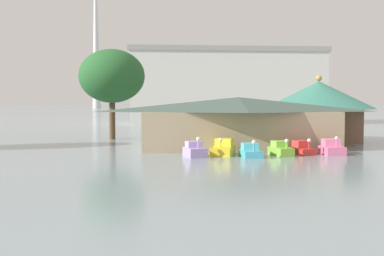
{
  "coord_description": "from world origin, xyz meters",
  "views": [
    {
      "loc": [
        3.58,
        -4.15,
        4.61
      ],
      "look_at": [
        5.91,
        25.92,
        2.87
      ],
      "focal_mm": 42.78,
      "sensor_mm": 36.0,
      "label": 1
    }
  ],
  "objects_px": {
    "pedal_boat_red": "(302,149)",
    "background_building_block": "(224,87)",
    "pedal_boat_pink": "(332,148)",
    "green_roof_pavilion": "(318,108)",
    "boathouse": "(238,122)",
    "pedal_boat_lavender": "(195,150)",
    "distant_broadcast_tower": "(96,10)",
    "pedal_boat_cyan": "(250,151)",
    "shoreline_tree_mid": "(112,76)",
    "pedal_boat_yellow": "(223,149)",
    "pedal_boat_lime": "(281,150)"
  },
  "relations": [
    {
      "from": "pedal_boat_cyan",
      "to": "shoreline_tree_mid",
      "type": "relative_size",
      "value": 0.25
    },
    {
      "from": "boathouse",
      "to": "distant_broadcast_tower",
      "type": "height_order",
      "value": "distant_broadcast_tower"
    },
    {
      "from": "pedal_boat_cyan",
      "to": "pedal_boat_red",
      "type": "relative_size",
      "value": 1.05
    },
    {
      "from": "pedal_boat_lime",
      "to": "boathouse",
      "type": "relative_size",
      "value": 0.13
    },
    {
      "from": "shoreline_tree_mid",
      "to": "green_roof_pavilion",
      "type": "bearing_deg",
      "value": -11.78
    },
    {
      "from": "pedal_boat_lime",
      "to": "pedal_boat_red",
      "type": "xyz_separation_m",
      "value": [
        2.15,
        0.81,
        -0.04
      ]
    },
    {
      "from": "pedal_boat_yellow",
      "to": "distant_broadcast_tower",
      "type": "distance_m",
      "value": 312.61
    },
    {
      "from": "shoreline_tree_mid",
      "to": "pedal_boat_yellow",
      "type": "bearing_deg",
      "value": -57.86
    },
    {
      "from": "pedal_boat_yellow",
      "to": "background_building_block",
      "type": "height_order",
      "value": "background_building_block"
    },
    {
      "from": "pedal_boat_lavender",
      "to": "background_building_block",
      "type": "bearing_deg",
      "value": 155.59
    },
    {
      "from": "distant_broadcast_tower",
      "to": "background_building_block",
      "type": "bearing_deg",
      "value": -76.46
    },
    {
      "from": "green_roof_pavilion",
      "to": "distant_broadcast_tower",
      "type": "distance_m",
      "value": 302.02
    },
    {
      "from": "shoreline_tree_mid",
      "to": "distant_broadcast_tower",
      "type": "distance_m",
      "value": 292.24
    },
    {
      "from": "pedal_boat_cyan",
      "to": "shoreline_tree_mid",
      "type": "distance_m",
      "value": 24.49
    },
    {
      "from": "green_roof_pavilion",
      "to": "boathouse",
      "type": "bearing_deg",
      "value": -144.71
    },
    {
      "from": "pedal_boat_cyan",
      "to": "pedal_boat_pink",
      "type": "bearing_deg",
      "value": 98.18
    },
    {
      "from": "green_roof_pavilion",
      "to": "pedal_boat_yellow",
      "type": "bearing_deg",
      "value": -135.52
    },
    {
      "from": "pedal_boat_lime",
      "to": "boathouse",
      "type": "distance_m",
      "value": 6.73
    },
    {
      "from": "pedal_boat_lavender",
      "to": "pedal_boat_pink",
      "type": "relative_size",
      "value": 1.03
    },
    {
      "from": "pedal_boat_lime",
      "to": "background_building_block",
      "type": "xyz_separation_m",
      "value": [
        3.78,
        59.42,
        7.23
      ]
    },
    {
      "from": "pedal_boat_yellow",
      "to": "boathouse",
      "type": "bearing_deg",
      "value": 175.94
    },
    {
      "from": "pedal_boat_lime",
      "to": "background_building_block",
      "type": "distance_m",
      "value": 59.98
    },
    {
      "from": "pedal_boat_red",
      "to": "distant_broadcast_tower",
      "type": "bearing_deg",
      "value": 173.2
    },
    {
      "from": "pedal_boat_cyan",
      "to": "boathouse",
      "type": "height_order",
      "value": "boathouse"
    },
    {
      "from": "pedal_boat_red",
      "to": "background_building_block",
      "type": "height_order",
      "value": "background_building_block"
    },
    {
      "from": "pedal_boat_pink",
      "to": "green_roof_pavilion",
      "type": "xyz_separation_m",
      "value": [
        3.42,
        12.95,
        3.38
      ]
    },
    {
      "from": "boathouse",
      "to": "distant_broadcast_tower",
      "type": "xyz_separation_m",
      "value": [
        -51.8,
        295.41,
        68.24
      ]
    },
    {
      "from": "pedal_boat_red",
      "to": "background_building_block",
      "type": "xyz_separation_m",
      "value": [
        1.63,
        58.61,
        7.27
      ]
    },
    {
      "from": "pedal_boat_yellow",
      "to": "background_building_block",
      "type": "distance_m",
      "value": 59.81
    },
    {
      "from": "pedal_boat_yellow",
      "to": "background_building_block",
      "type": "relative_size",
      "value": 0.08
    },
    {
      "from": "pedal_boat_yellow",
      "to": "green_roof_pavilion",
      "type": "xyz_separation_m",
      "value": [
        13.0,
        12.76,
        3.35
      ]
    },
    {
      "from": "pedal_boat_lavender",
      "to": "pedal_boat_lime",
      "type": "relative_size",
      "value": 0.95
    },
    {
      "from": "pedal_boat_lavender",
      "to": "green_roof_pavilion",
      "type": "bearing_deg",
      "value": 117.73
    },
    {
      "from": "pedal_boat_lavender",
      "to": "shoreline_tree_mid",
      "type": "height_order",
      "value": "shoreline_tree_mid"
    },
    {
      "from": "boathouse",
      "to": "background_building_block",
      "type": "relative_size",
      "value": 0.51
    },
    {
      "from": "green_roof_pavilion",
      "to": "background_building_block",
      "type": "height_order",
      "value": "background_building_block"
    },
    {
      "from": "pedal_boat_yellow",
      "to": "green_roof_pavilion",
      "type": "height_order",
      "value": "green_roof_pavilion"
    },
    {
      "from": "pedal_boat_yellow",
      "to": "pedal_boat_cyan",
      "type": "xyz_separation_m",
      "value": [
        2.08,
        -1.45,
        -0.11
      ]
    },
    {
      "from": "pedal_boat_red",
      "to": "boathouse",
      "type": "bearing_deg",
      "value": -153.57
    },
    {
      "from": "pedal_boat_pink",
      "to": "pedal_boat_lime",
      "type": "bearing_deg",
      "value": -82.99
    },
    {
      "from": "pedal_boat_yellow",
      "to": "green_roof_pavilion",
      "type": "bearing_deg",
      "value": 153.77
    },
    {
      "from": "pedal_boat_lime",
      "to": "distant_broadcast_tower",
      "type": "xyz_separation_m",
      "value": [
        -54.45,
        301.21,
        70.38
      ]
    },
    {
      "from": "boathouse",
      "to": "green_roof_pavilion",
      "type": "bearing_deg",
      "value": 35.29
    },
    {
      "from": "boathouse",
      "to": "pedal_boat_lime",
      "type": "bearing_deg",
      "value": -65.46
    },
    {
      "from": "pedal_boat_lavender",
      "to": "distant_broadcast_tower",
      "type": "xyz_separation_m",
      "value": [
        -47.02,
        301.55,
        70.35
      ]
    },
    {
      "from": "shoreline_tree_mid",
      "to": "pedal_boat_lime",
      "type": "bearing_deg",
      "value": -49.02
    },
    {
      "from": "pedal_boat_yellow",
      "to": "pedal_boat_lime",
      "type": "relative_size",
      "value": 1.19
    },
    {
      "from": "pedal_boat_cyan",
      "to": "distant_broadcast_tower",
      "type": "relative_size",
      "value": 0.02
    },
    {
      "from": "pedal_boat_lime",
      "to": "pedal_boat_pink",
      "type": "height_order",
      "value": "pedal_boat_pink"
    },
    {
      "from": "pedal_boat_pink",
      "to": "green_roof_pavilion",
      "type": "distance_m",
      "value": 13.82
    }
  ]
}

